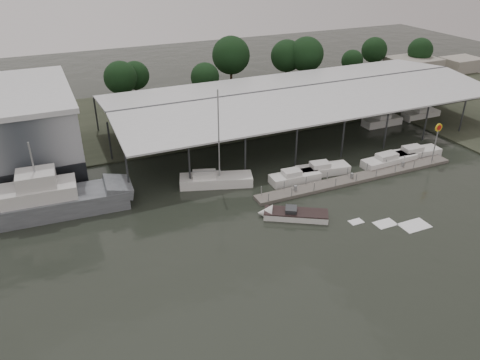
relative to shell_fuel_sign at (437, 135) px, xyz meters
name	(u,v)px	position (x,y,z in m)	size (l,w,h in m)	color
ground	(293,253)	(-27.00, -9.99, -3.93)	(200.00, 200.00, 0.00)	black
land_strip_far	(169,115)	(-27.00, 32.01, -3.83)	(140.00, 30.00, 0.30)	#363A2C
covered_boat_shed	(301,91)	(-10.00, 18.01, 2.20)	(58.24, 24.00, 6.96)	silver
floating_dock	(358,178)	(-12.00, 0.01, -3.72)	(28.00, 2.00, 1.40)	#68635B
shell_fuel_sign	(437,135)	(0.00, 0.00, 0.00)	(1.10, 0.18, 5.55)	gray
distant_commercial_buildings	(428,66)	(32.03, 34.70, -2.08)	(22.00, 8.00, 4.00)	gray
grey_trawler	(52,200)	(-47.25, 6.99, -2.35)	(16.95, 5.39, 8.84)	slate
white_sailboat	(215,180)	(-28.83, 5.91, -3.28)	(9.13, 5.17, 12.12)	silver
speedboat_underway	(290,214)	(-24.17, -4.38, -3.53)	(16.64, 10.60, 2.00)	silver
moored_cruiser_0	(294,177)	(-19.58, 2.71, -3.31)	(6.37, 2.49, 1.70)	silver
moored_cruiser_1	(322,169)	(-15.21, 3.18, -3.31)	(7.01, 3.13, 1.70)	silver
moored_cruiser_2	(389,160)	(-5.71, 1.89, -3.31)	(8.02, 2.55, 1.70)	silver
moored_cruiser_3	(414,153)	(-0.97, 2.35, -3.31)	(7.60, 2.64, 1.70)	silver
horizon_tree_line	(272,59)	(-4.25, 38.45, 2.05)	(68.84, 11.16, 10.66)	black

